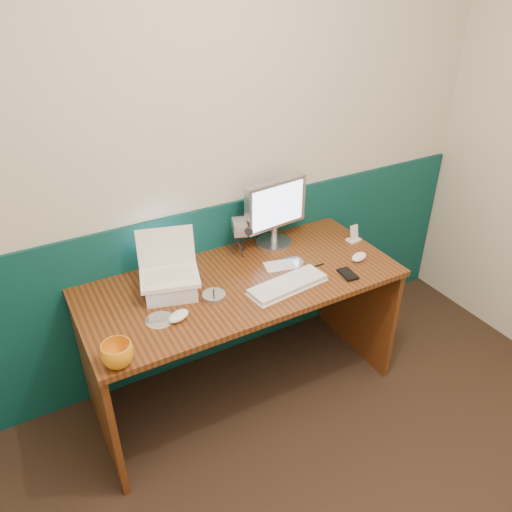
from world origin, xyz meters
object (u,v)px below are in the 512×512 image
monitor (274,214)px  keyboard (288,285)px  mug (117,354)px  camcorder (240,238)px  laptop (168,259)px  desk (243,338)px

monitor → keyboard: bearing=-118.2°
mug → camcorder: bearing=32.7°
laptop → keyboard: laptop is taller
desk → mug: bearing=-157.3°
mug → camcorder: 0.97m
monitor → camcorder: 0.23m
desk → laptop: bearing=170.2°
mug → camcorder: size_ratio=0.65×
laptop → mug: (-0.35, -0.35, -0.14)m
monitor → keyboard: (-0.16, -0.40, -0.17)m
keyboard → camcorder: camcorder is taller
desk → monitor: (0.33, 0.23, 0.56)m
desk → monitor: bearing=35.6°
monitor → laptop: bearing=-172.0°
desk → camcorder: (0.11, 0.23, 0.47)m
desk → keyboard: bearing=-44.5°
monitor → keyboard: monitor is taller
desk → monitor: size_ratio=4.30×
keyboard → mug: (-0.87, -0.13, 0.04)m
keyboard → camcorder: bearing=91.9°
desk → mug: 0.87m
monitor → mug: 1.17m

